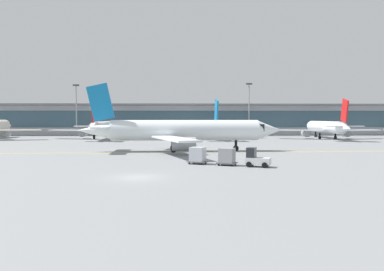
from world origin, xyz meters
TOP-DOWN VIEW (x-y plane):
  - ground_plane at (0.00, 0.00)m, footprint 400.00×400.00m
  - taxiway_centreline_stripe at (4.63, 24.42)m, footprint 109.94×4.26m
  - terminal_concourse at (0.00, 85.95)m, footprint 223.97×11.00m
  - gate_airplane_2 at (-15.96, 63.61)m, footprint 27.06×29.04m
  - gate_airplane_3 at (11.22, 63.61)m, footprint 27.26×29.41m
  - gate_airplane_4 at (41.00, 61.27)m, footprint 27.24×29.25m
  - taxiing_regional_jet at (4.21, 26.41)m, footprint 32.62×30.36m
  - baggage_tug at (12.07, 6.91)m, footprint 2.94×2.41m
  - cargo_dolly_lead at (9.06, 8.24)m, footprint 2.57×2.31m
  - cargo_dolly_trailing at (5.83, 9.65)m, footprint 2.57×2.31m
  - apron_light_mast_1 at (-26.56, 78.16)m, footprint 1.80×0.36m
  - apron_light_mast_2 at (24.46, 78.73)m, footprint 1.80×0.36m

SIDE VIEW (x-z plane):
  - ground_plane at x=0.00m, z-range 0.00..0.00m
  - taxiway_centreline_stripe at x=4.63m, z-range 0.00..0.01m
  - baggage_tug at x=12.07m, z-range -0.16..1.94m
  - cargo_dolly_lead at x=9.06m, z-range 0.08..2.02m
  - cargo_dolly_trailing at x=5.83m, z-range 0.08..2.02m
  - gate_airplane_2 at x=-15.96m, z-range -1.93..7.71m
  - gate_airplane_4 at x=41.00m, z-range -1.94..7.76m
  - gate_airplane_3 at x=11.22m, z-range -1.95..7.79m
  - taxiing_regional_jet at x=4.21m, z-range -2.16..8.65m
  - terminal_concourse at x=0.00m, z-range 0.12..9.72m
  - apron_light_mast_1 at x=-26.56m, z-range 0.69..15.79m
  - apron_light_mast_2 at x=24.46m, z-range 0.70..16.38m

